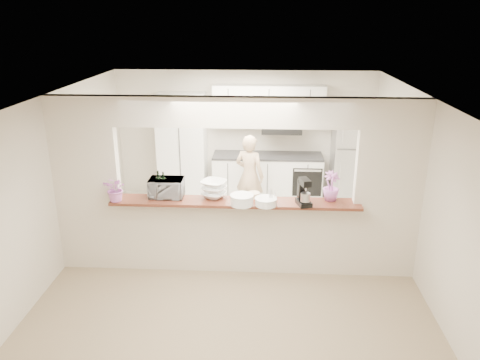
# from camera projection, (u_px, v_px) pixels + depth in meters

# --- Properties ---
(floor) EXTENTS (6.00, 6.00, 0.00)m
(floor) POSITION_uv_depth(u_px,v_px,m) (235.00, 269.00, 6.78)
(floor) COLOR #9C8A69
(floor) RESTS_ON ground
(tile_overlay) EXTENTS (5.00, 2.90, 0.01)m
(tile_overlay) POSITION_uv_depth(u_px,v_px,m) (241.00, 224.00, 8.24)
(tile_overlay) COLOR silver
(tile_overlay) RESTS_ON floor
(partition) EXTENTS (5.00, 0.15, 2.50)m
(partition) POSITION_uv_depth(u_px,v_px,m) (235.00, 172.00, 6.28)
(partition) COLOR beige
(partition) RESTS_ON floor
(bar_counter) EXTENTS (3.40, 0.38, 1.09)m
(bar_counter) POSITION_uv_depth(u_px,v_px,m) (235.00, 233.00, 6.58)
(bar_counter) COLOR beige
(bar_counter) RESTS_ON floor
(kitchen_cabinets) EXTENTS (3.15, 0.62, 2.25)m
(kitchen_cabinets) POSITION_uv_depth(u_px,v_px,m) (235.00, 152.00, 9.03)
(kitchen_cabinets) COLOR silver
(kitchen_cabinets) RESTS_ON floor
(refrigerator) EXTENTS (0.75, 0.70, 1.70)m
(refrigerator) POSITION_uv_depth(u_px,v_px,m) (352.00, 161.00, 8.88)
(refrigerator) COLOR #B0B0B5
(refrigerator) RESTS_ON floor
(flower_left) EXTENTS (0.38, 0.34, 0.35)m
(flower_left) POSITION_uv_depth(u_px,v_px,m) (116.00, 189.00, 6.30)
(flower_left) COLOR #DA73CB
(flower_left) RESTS_ON bar_counter
(wine_bottle_a) EXTENTS (0.07, 0.07, 0.37)m
(wine_bottle_a) POSITION_uv_depth(u_px,v_px,m) (159.00, 186.00, 6.49)
(wine_bottle_a) COLOR black
(wine_bottle_a) RESTS_ON bar_counter
(wine_bottle_b) EXTENTS (0.07, 0.07, 0.35)m
(wine_bottle_b) POSITION_uv_depth(u_px,v_px,m) (164.00, 187.00, 6.49)
(wine_bottle_b) COLOR black
(wine_bottle_b) RESTS_ON bar_counter
(toaster_oven) EXTENTS (0.48, 0.33, 0.26)m
(toaster_oven) POSITION_uv_depth(u_px,v_px,m) (166.00, 188.00, 6.47)
(toaster_oven) COLOR #A3A3A8
(toaster_oven) RESTS_ON bar_counter
(serving_bowls) EXTENTS (0.43, 0.43, 0.24)m
(serving_bowls) POSITION_uv_depth(u_px,v_px,m) (214.00, 189.00, 6.44)
(serving_bowls) COLOR white
(serving_bowls) RESTS_ON bar_counter
(plate_stack_a) EXTENTS (0.31, 0.31, 0.14)m
(plate_stack_a) POSITION_uv_depth(u_px,v_px,m) (242.00, 200.00, 6.21)
(plate_stack_a) COLOR white
(plate_stack_a) RESTS_ON bar_counter
(plate_stack_b) EXTENTS (0.30, 0.30, 0.10)m
(plate_stack_b) POSITION_uv_depth(u_px,v_px,m) (266.00, 202.00, 6.20)
(plate_stack_b) COLOR white
(plate_stack_b) RESTS_ON bar_counter
(red_bowl) EXTENTS (0.13, 0.13, 0.06)m
(red_bowl) POSITION_uv_depth(u_px,v_px,m) (236.00, 195.00, 6.48)
(red_bowl) COLOR maroon
(red_bowl) RESTS_ON bar_counter
(tan_bowl) EXTENTS (0.16, 0.16, 0.08)m
(tan_bowl) POSITION_uv_depth(u_px,v_px,m) (254.00, 195.00, 6.46)
(tan_bowl) COLOR tan
(tan_bowl) RESTS_ON bar_counter
(utensil_caddy) EXTENTS (0.24, 0.15, 0.21)m
(utensil_caddy) POSITION_uv_depth(u_px,v_px,m) (268.00, 198.00, 6.22)
(utensil_caddy) COLOR silver
(utensil_caddy) RESTS_ON bar_counter
(stand_mixer) EXTENTS (0.22, 0.28, 0.37)m
(stand_mixer) POSITION_uv_depth(u_px,v_px,m) (304.00, 193.00, 6.18)
(stand_mixer) COLOR black
(stand_mixer) RESTS_ON bar_counter
(flower_right) EXTENTS (0.29, 0.29, 0.40)m
(flower_right) POSITION_uv_depth(u_px,v_px,m) (331.00, 186.00, 6.33)
(flower_right) COLOR #A867BF
(flower_right) RESTS_ON bar_counter
(person) EXTENTS (0.65, 0.55, 1.50)m
(person) POSITION_uv_depth(u_px,v_px,m) (250.00, 176.00, 8.37)
(person) COLOR tan
(person) RESTS_ON floor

